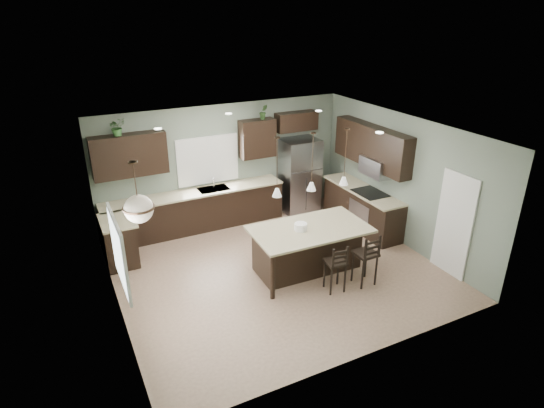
% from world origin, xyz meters
% --- Properties ---
extents(ground, '(6.00, 6.00, 0.00)m').
position_xyz_m(ground, '(0.00, 0.00, 0.00)').
color(ground, '#9E8466').
rests_on(ground, ground).
extents(pantry_door, '(0.04, 0.82, 2.04)m').
position_xyz_m(pantry_door, '(2.98, -1.55, 1.02)').
color(pantry_door, white).
rests_on(pantry_door, ground).
extents(window_back, '(1.35, 0.02, 1.00)m').
position_xyz_m(window_back, '(-0.40, 2.73, 1.55)').
color(window_back, white).
rests_on(window_back, room_shell).
extents(window_left, '(0.02, 1.10, 1.00)m').
position_xyz_m(window_left, '(-2.98, -0.80, 1.55)').
color(window_left, white).
rests_on(window_left, room_shell).
extents(left_return_cabs, '(0.60, 0.90, 0.90)m').
position_xyz_m(left_return_cabs, '(-2.70, 1.70, 0.45)').
color(left_return_cabs, black).
rests_on(left_return_cabs, ground).
extents(left_return_countertop, '(0.66, 0.96, 0.04)m').
position_xyz_m(left_return_countertop, '(-2.68, 1.70, 0.92)').
color(left_return_countertop, '#BCB68E').
rests_on(left_return_countertop, left_return_cabs).
extents(back_lower_cabs, '(4.20, 0.60, 0.90)m').
position_xyz_m(back_lower_cabs, '(-0.85, 2.45, 0.45)').
color(back_lower_cabs, black).
rests_on(back_lower_cabs, ground).
extents(back_countertop, '(4.20, 0.66, 0.04)m').
position_xyz_m(back_countertop, '(-0.85, 2.43, 0.92)').
color(back_countertop, '#BCB68E').
rests_on(back_countertop, back_lower_cabs).
extents(sink_inset, '(0.70, 0.45, 0.01)m').
position_xyz_m(sink_inset, '(-0.40, 2.43, 0.94)').
color(sink_inset, gray).
rests_on(sink_inset, back_countertop).
extents(faucet, '(0.02, 0.02, 0.28)m').
position_xyz_m(faucet, '(-0.40, 2.40, 1.08)').
color(faucet, silver).
rests_on(faucet, back_countertop).
extents(back_upper_left, '(1.55, 0.34, 0.90)m').
position_xyz_m(back_upper_left, '(-2.15, 2.58, 1.95)').
color(back_upper_left, black).
rests_on(back_upper_left, room_shell).
extents(back_upper_right, '(0.85, 0.34, 0.90)m').
position_xyz_m(back_upper_right, '(0.80, 2.58, 1.95)').
color(back_upper_right, black).
rests_on(back_upper_right, room_shell).
extents(fridge_header, '(1.05, 0.34, 0.45)m').
position_xyz_m(fridge_header, '(1.85, 2.58, 2.25)').
color(fridge_header, black).
rests_on(fridge_header, room_shell).
extents(right_lower_cabs, '(0.60, 2.35, 0.90)m').
position_xyz_m(right_lower_cabs, '(2.70, 0.87, 0.45)').
color(right_lower_cabs, black).
rests_on(right_lower_cabs, ground).
extents(right_countertop, '(0.66, 2.35, 0.04)m').
position_xyz_m(right_countertop, '(2.68, 0.87, 0.92)').
color(right_countertop, '#BCB68E').
rests_on(right_countertop, right_lower_cabs).
extents(cooktop, '(0.58, 0.75, 0.02)m').
position_xyz_m(cooktop, '(2.68, 0.60, 0.94)').
color(cooktop, black).
rests_on(cooktop, right_countertop).
extents(wall_oven_front, '(0.01, 0.72, 0.60)m').
position_xyz_m(wall_oven_front, '(2.40, 0.60, 0.45)').
color(wall_oven_front, gray).
rests_on(wall_oven_front, right_lower_cabs).
extents(right_upper_cabs, '(0.34, 2.35, 0.90)m').
position_xyz_m(right_upper_cabs, '(2.83, 0.87, 1.95)').
color(right_upper_cabs, black).
rests_on(right_upper_cabs, room_shell).
extents(microwave, '(0.40, 0.75, 0.40)m').
position_xyz_m(microwave, '(2.78, 0.60, 1.55)').
color(microwave, gray).
rests_on(microwave, right_upper_cabs).
extents(refrigerator, '(0.90, 0.74, 1.85)m').
position_xyz_m(refrigerator, '(1.85, 2.37, 0.93)').
color(refrigerator, gray).
rests_on(refrigerator, ground).
extents(kitchen_island, '(2.28, 1.34, 0.92)m').
position_xyz_m(kitchen_island, '(0.57, -0.29, 0.46)').
color(kitchen_island, black).
rests_on(kitchen_island, ground).
extents(serving_dish, '(0.24, 0.24, 0.14)m').
position_xyz_m(serving_dish, '(0.37, -0.28, 0.99)').
color(serving_dish, white).
rests_on(serving_dish, kitchen_island).
extents(bar_stool_center, '(0.40, 0.40, 0.96)m').
position_xyz_m(bar_stool_center, '(0.63, -1.09, 0.48)').
color(bar_stool_center, black).
rests_on(bar_stool_center, ground).
extents(bar_stool_right, '(0.39, 0.39, 1.05)m').
position_xyz_m(bar_stool_right, '(1.25, -1.15, 0.52)').
color(bar_stool_right, black).
rests_on(bar_stool_right, ground).
extents(pendant_left, '(0.17, 0.17, 1.10)m').
position_xyz_m(pendant_left, '(-0.13, -0.27, 2.25)').
color(pendant_left, silver).
rests_on(pendant_left, room_shell).
extents(pendant_center, '(0.17, 0.17, 1.10)m').
position_xyz_m(pendant_center, '(0.57, -0.29, 2.25)').
color(pendant_center, white).
rests_on(pendant_center, room_shell).
extents(pendant_right, '(0.17, 0.17, 1.10)m').
position_xyz_m(pendant_right, '(1.27, -0.31, 2.25)').
color(pendant_right, white).
rests_on(pendant_right, room_shell).
extents(chandelier, '(0.47, 0.47, 0.97)m').
position_xyz_m(chandelier, '(-2.57, -0.52, 2.32)').
color(chandelier, beige).
rests_on(chandelier, room_shell).
extents(plant_back_left, '(0.40, 0.38, 0.36)m').
position_xyz_m(plant_back_left, '(-2.33, 2.55, 2.58)').
color(plant_back_left, '#2B5826').
rests_on(plant_back_left, back_upper_left).
extents(plant_back_right, '(0.22, 0.19, 0.34)m').
position_xyz_m(plant_back_right, '(0.95, 2.55, 2.57)').
color(plant_back_right, '#2B4B21').
rests_on(plant_back_right, back_upper_right).
extents(room_shell, '(6.00, 6.00, 6.00)m').
position_xyz_m(room_shell, '(0.00, 0.00, 1.70)').
color(room_shell, slate).
rests_on(room_shell, ground).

